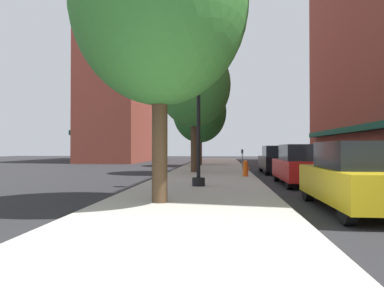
# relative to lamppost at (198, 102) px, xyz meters

# --- Properties ---
(ground_plane) EXTENTS (90.00, 90.00, 0.00)m
(ground_plane) POSITION_rel_lamppost_xyz_m (4.10, 9.82, -3.20)
(ground_plane) COLOR #232326
(sidewalk_slab) EXTENTS (4.80, 50.00, 0.12)m
(sidewalk_slab) POSITION_rel_lamppost_xyz_m (0.10, 10.82, -3.14)
(sidewalk_slab) COLOR #A8A399
(sidewalk_slab) RESTS_ON ground
(building_far_background) EXTENTS (6.80, 18.00, 18.85)m
(building_far_background) POSITION_rel_lamppost_xyz_m (-10.91, 28.82, 6.20)
(building_far_background) COLOR brown
(building_far_background) RESTS_ON ground
(lamppost) EXTENTS (0.48, 0.48, 5.90)m
(lamppost) POSITION_rel_lamppost_xyz_m (0.00, 0.00, 0.00)
(lamppost) COLOR black
(lamppost) RESTS_ON sidewalk_slab
(fire_hydrant) EXTENTS (0.33, 0.26, 0.79)m
(fire_hydrant) POSITION_rel_lamppost_xyz_m (2.00, 4.62, -2.68)
(fire_hydrant) COLOR #E05614
(fire_hydrant) RESTS_ON sidewalk_slab
(parking_meter_near) EXTENTS (0.14, 0.09, 1.31)m
(parking_meter_near) POSITION_rel_lamppost_xyz_m (2.15, 10.54, -2.25)
(parking_meter_near) COLOR slate
(parking_meter_near) RESTS_ON sidewalk_slab
(tree_near) EXTENTS (4.27, 4.27, 7.56)m
(tree_near) POSITION_rel_lamppost_xyz_m (-0.80, 7.53, 2.00)
(tree_near) COLOR #422D1E
(tree_near) RESTS_ON sidewalk_slab
(tree_mid) EXTENTS (4.56, 4.56, 7.74)m
(tree_mid) POSITION_rel_lamppost_xyz_m (-0.71, -4.00, 2.02)
(tree_mid) COLOR #4C3823
(tree_mid) RESTS_ON sidewalk_slab
(tree_far) EXTENTS (4.51, 4.51, 7.05)m
(tree_far) POSITION_rel_lamppost_xyz_m (-1.09, 16.45, 1.37)
(tree_far) COLOR #4C3823
(tree_far) RESTS_ON sidewalk_slab
(car_yellow) EXTENTS (1.80, 4.30, 1.66)m
(car_yellow) POSITION_rel_lamppost_xyz_m (4.10, -4.22, -2.39)
(car_yellow) COLOR black
(car_yellow) RESTS_ON ground
(car_red) EXTENTS (1.80, 4.30, 1.66)m
(car_red) POSITION_rel_lamppost_xyz_m (4.10, 1.75, -2.39)
(car_red) COLOR black
(car_red) RESTS_ON ground
(car_black) EXTENTS (1.80, 4.30, 1.66)m
(car_black) POSITION_rel_lamppost_xyz_m (4.10, 8.43, -2.39)
(car_black) COLOR black
(car_black) RESTS_ON ground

